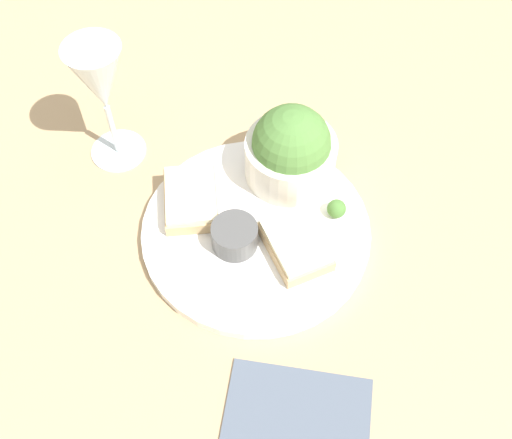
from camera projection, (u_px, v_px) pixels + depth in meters
name	position (u px, v px, depth m)	size (l,w,h in m)	color
ground_plane	(256.00, 234.00, 0.82)	(4.00, 4.00, 0.00)	tan
dinner_plate	(256.00, 231.00, 0.81)	(0.29, 0.29, 0.01)	white
salad_bowl	(291.00, 150.00, 0.82)	(0.12, 0.12, 0.11)	silver
sauce_ramekin	(235.00, 235.00, 0.78)	(0.06, 0.06, 0.03)	#4C4C4C
cheese_toast_near	(191.00, 199.00, 0.81)	(0.09, 0.07, 0.03)	tan
cheese_toast_far	(296.00, 245.00, 0.78)	(0.11, 0.09, 0.03)	tan
wine_glass	(100.00, 84.00, 0.78)	(0.08, 0.08, 0.19)	silver
garnish	(337.00, 209.00, 0.81)	(0.02, 0.02, 0.02)	#477533
napkin	(296.00, 425.00, 0.68)	(0.16, 0.18, 0.01)	#4C5666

